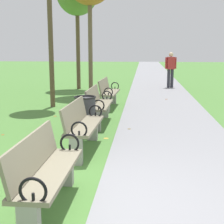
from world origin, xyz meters
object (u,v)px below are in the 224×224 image
object	(u,v)px
park_bench_2	(82,125)
park_bench_3	(99,104)
park_bench_1	(46,171)
park_bench_4	(108,92)
pedestrian_walking	(171,68)
trash_bin	(85,115)

from	to	relation	value
park_bench_2	park_bench_3	distance (m)	2.21
park_bench_1	park_bench_4	size ratio (longest dim) A/B	0.99
park_bench_2	pedestrian_walking	distance (m)	10.12
pedestrian_walking	trash_bin	distance (m)	9.03
park_bench_4	trash_bin	distance (m)	3.32
park_bench_1	park_bench_3	bearing A→B (deg)	90.00
trash_bin	park_bench_3	bearing A→B (deg)	82.01
park_bench_3	park_bench_4	xyz separation A→B (m)	(0.00, 2.27, 0.00)
park_bench_1	park_bench_2	bearing A→B (deg)	90.00
park_bench_2	trash_bin	bearing A→B (deg)	97.24
pedestrian_walking	trash_bin	bearing A→B (deg)	-105.91
pedestrian_walking	trash_bin	world-z (taller)	pedestrian_walking
trash_bin	park_bench_2	bearing A→B (deg)	-82.76
park_bench_1	park_bench_2	xyz separation A→B (m)	(0.00, 2.28, 0.00)
park_bench_2	trash_bin	xyz separation A→B (m)	(-0.15, 1.16, -0.06)
park_bench_4	trash_bin	world-z (taller)	park_bench_4
park_bench_3	trash_bin	world-z (taller)	park_bench_3
park_bench_2	park_bench_4	distance (m)	4.47
park_bench_3	pedestrian_walking	world-z (taller)	pedestrian_walking
park_bench_3	park_bench_2	bearing A→B (deg)	-90.00
park_bench_3	trash_bin	distance (m)	1.06
park_bench_3	park_bench_4	distance (m)	2.27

